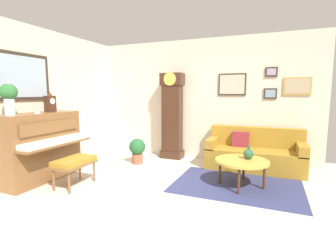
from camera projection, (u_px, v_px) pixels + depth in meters
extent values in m
cube|color=beige|center=(158.00, 196.00, 4.00)|extent=(6.40, 6.00, 0.10)
cube|color=beige|center=(33.00, 102.00, 4.79)|extent=(0.10, 4.90, 2.80)
cube|color=#33281E|center=(23.00, 77.00, 4.49)|extent=(0.03, 1.10, 0.84)
cube|color=#9EB2C1|center=(23.00, 77.00, 4.49)|extent=(0.01, 0.98, 0.72)
cube|color=beige|center=(200.00, 100.00, 6.01)|extent=(5.30, 0.10, 2.80)
cube|color=#33281E|center=(232.00, 84.00, 5.62)|extent=(0.60, 0.03, 0.48)
cube|color=#BCB299|center=(232.00, 84.00, 5.60)|extent=(0.54, 0.01, 0.42)
cube|color=#33281E|center=(271.00, 72.00, 5.28)|extent=(0.24, 0.03, 0.20)
cube|color=#998EA8|center=(271.00, 72.00, 5.27)|extent=(0.18, 0.01, 0.14)
cube|color=#B28E3D|center=(297.00, 86.00, 5.13)|extent=(0.52, 0.03, 0.36)
cube|color=tan|center=(297.00, 86.00, 5.12)|extent=(0.46, 0.01, 0.30)
cube|color=#33281E|center=(270.00, 94.00, 5.34)|extent=(0.26, 0.03, 0.22)
cube|color=#7A93A3|center=(270.00, 94.00, 5.33)|extent=(0.20, 0.01, 0.16)
cube|color=navy|center=(237.00, 185.00, 4.30)|extent=(2.10, 1.50, 0.01)
cube|color=brown|center=(39.00, 146.00, 4.55)|extent=(0.60, 1.44, 1.21)
cube|color=brown|center=(57.00, 144.00, 4.37)|extent=(0.28, 1.38, 0.04)
cube|color=white|center=(57.00, 141.00, 4.37)|extent=(0.26, 1.32, 0.08)
cube|color=brown|center=(51.00, 127.00, 4.38)|extent=(0.03, 1.20, 0.20)
cube|color=brown|center=(74.00, 164.00, 4.23)|extent=(0.42, 0.70, 0.04)
cube|color=olive|center=(74.00, 161.00, 4.22)|extent=(0.40, 0.68, 0.08)
cylinder|color=brown|center=(69.00, 183.00, 3.92)|extent=(0.04, 0.04, 0.36)
cylinder|color=brown|center=(94.00, 172.00, 4.47)|extent=(0.04, 0.04, 0.36)
cylinder|color=brown|center=(54.00, 180.00, 4.04)|extent=(0.04, 0.04, 0.36)
cylinder|color=brown|center=(80.00, 170.00, 4.59)|extent=(0.04, 0.04, 0.36)
cube|color=#3D2316|center=(172.00, 154.00, 6.13)|extent=(0.52, 0.34, 0.18)
cube|color=#3D2316|center=(172.00, 121.00, 6.03)|extent=(0.44, 0.28, 1.78)
cube|color=#3D2316|center=(172.00, 79.00, 5.90)|extent=(0.52, 0.32, 0.28)
cylinder|color=gold|center=(170.00, 79.00, 5.76)|extent=(0.30, 0.02, 0.30)
cylinder|color=gold|center=(171.00, 119.00, 5.97)|extent=(0.03, 0.03, 0.70)
cube|color=olive|center=(254.00, 159.00, 5.19)|extent=(1.90, 0.80, 0.42)
cube|color=olive|center=(256.00, 137.00, 5.41)|extent=(1.90, 0.20, 0.44)
cube|color=olive|center=(213.00, 142.00, 5.48)|extent=(0.18, 0.80, 0.20)
cube|color=olive|center=(302.00, 149.00, 4.83)|extent=(0.18, 0.80, 0.20)
cube|color=maroon|center=(240.00, 139.00, 5.38)|extent=(0.34, 0.12, 0.32)
cylinder|color=gold|center=(242.00, 161.00, 4.21)|extent=(0.88, 0.88, 0.04)
torus|color=#4C2B19|center=(242.00, 161.00, 4.21)|extent=(0.88, 0.88, 0.04)
cylinder|color=#4C2B19|center=(244.00, 168.00, 4.57)|extent=(0.04, 0.04, 0.42)
cylinder|color=#4C2B19|center=(264.00, 177.00, 4.11)|extent=(0.04, 0.04, 0.42)
cylinder|color=#4C2B19|center=(239.00, 181.00, 3.91)|extent=(0.04, 0.04, 0.42)
cylinder|color=#4C2B19|center=(220.00, 172.00, 4.38)|extent=(0.04, 0.04, 0.42)
cube|color=#3D2316|center=(50.00, 104.00, 4.70)|extent=(0.12, 0.18, 0.30)
cylinder|color=white|center=(52.00, 101.00, 4.67)|extent=(0.01, 0.11, 0.11)
cone|color=#3D2316|center=(50.00, 94.00, 4.68)|extent=(0.10, 0.10, 0.08)
cylinder|color=silver|center=(10.00, 107.00, 3.98)|extent=(0.15, 0.15, 0.26)
sphere|color=#2D6B33|center=(8.00, 92.00, 3.95)|extent=(0.26, 0.26, 0.26)
cone|color=#D199B7|center=(8.00, 83.00, 3.90)|extent=(0.06, 0.06, 0.16)
cylinder|color=white|center=(37.00, 113.00, 4.38)|extent=(0.12, 0.12, 0.01)
cylinder|color=white|center=(37.00, 112.00, 4.37)|extent=(0.08, 0.08, 0.06)
cylinder|color=#234C33|center=(248.00, 159.00, 4.26)|extent=(0.09, 0.09, 0.01)
sphere|color=#285638|center=(248.00, 154.00, 4.25)|extent=(0.17, 0.17, 0.17)
cylinder|color=#285638|center=(249.00, 147.00, 4.24)|extent=(0.04, 0.04, 0.08)
cylinder|color=#935138|center=(137.00, 159.00, 5.63)|extent=(0.24, 0.24, 0.22)
sphere|color=#235B2D|center=(137.00, 147.00, 5.59)|extent=(0.36, 0.36, 0.36)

